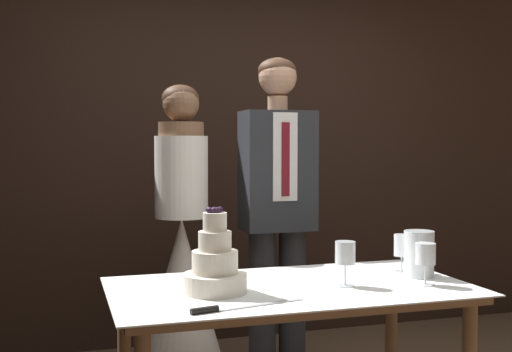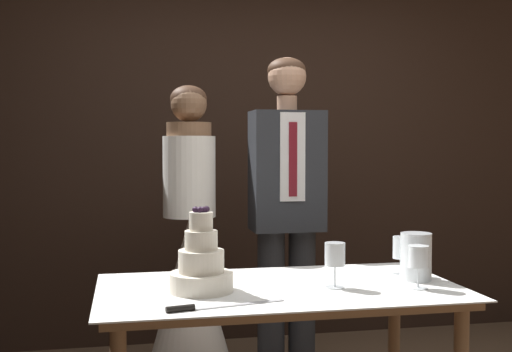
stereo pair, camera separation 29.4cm
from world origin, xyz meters
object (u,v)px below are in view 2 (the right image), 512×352
Objects in this scene: tiered_cake at (201,266)px; wine_glass_middle at (418,259)px; cake_knife at (204,307)px; bride at (190,283)px; wine_glass_far at (401,250)px; groom at (287,204)px; wine_glass_near at (335,255)px; cake_table at (279,308)px; hurricane_candle at (416,258)px.

wine_glass_middle is at bearing -8.03° from tiered_cake.
cake_knife is (-0.02, -0.27, -0.09)m from tiered_cake.
tiered_cake is at bearing 171.97° from wine_glass_middle.
tiered_cake is at bearing -92.94° from bride.
groom is at bearing 110.84° from wine_glass_far.
wine_glass_far is at bearing 9.37° from tiered_cake.
groom is at bearing 86.71° from wine_glass_near.
wine_glass_near is at bearing -18.01° from cake_table.
bride is (0.05, 0.96, -0.27)m from tiered_cake.
cake_knife is 0.24× the size of groom.
wine_glass_near is at bearing 10.20° from cake_knife.
wine_glass_far is at bearing 27.31° from wine_glass_near.
wine_glass_middle is (0.32, -0.08, -0.01)m from wine_glass_near.
wine_glass_middle reaches higher than cake_table.
wine_glass_near is 0.11× the size of bride.
wine_glass_middle is 0.10× the size of bride.
wine_glass_far is (0.05, 0.27, -0.01)m from wine_glass_middle.
cake_knife is 0.98m from hurricane_candle.
tiered_cake reaches higher than cake_knife.
cake_knife is 0.26× the size of bride.
bride is at bearing 115.62° from wine_glass_near.
wine_glass_middle is at bearing -53.46° from bride.
groom is at bearing -0.04° from bride.
cake_table is 7.26× the size of hurricane_candle.
bride is (0.07, 1.22, -0.18)m from cake_knife.
wine_glass_far is (0.92, 0.41, 0.10)m from cake_knife.
bride is at bearing 179.96° from groom.
wine_glass_near is at bearing -64.38° from bride.
wine_glass_near is at bearing -93.29° from groom.
cake_knife is at bearing -155.65° from wine_glass_far.
tiered_cake reaches higher than wine_glass_middle.
hurricane_candle reaches higher than wine_glass_middle.
wine_glass_near reaches higher than wine_glass_middle.
wine_glass_far is at bearing -43.81° from bride.
tiered_cake is 0.76× the size of cake_knife.
wine_glass_middle is at bearing -99.85° from wine_glass_far.
cake_table is 0.87× the size of bride.
hurricane_candle is at bearing 10.64° from wine_glass_near.
wine_glass_middle is (0.85, -0.12, 0.02)m from tiered_cake.
cake_table is 4.36× the size of tiered_cake.
groom is at bearing 73.92° from cake_table.
cake_table is 0.37m from tiered_cake.
hurricane_candle is (0.02, -0.12, -0.02)m from wine_glass_far.
cake_table is at bearing 164.52° from wine_glass_middle.
tiered_cake is 1.83× the size of wine_glass_near.
groom is at bearing 58.55° from tiered_cake.
groom reaches higher than tiered_cake.
cake_table is 8.55× the size of wine_glass_far.
tiered_cake is at bearing -170.63° from wine_glass_far.
hurricane_candle is at bearing 0.30° from cake_table.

